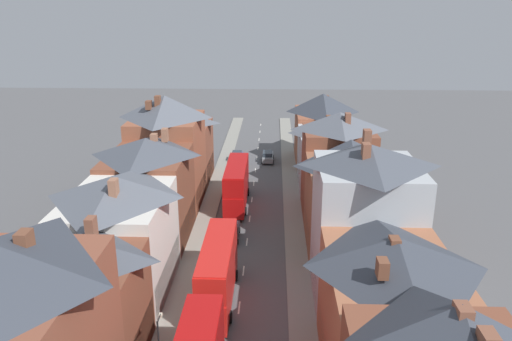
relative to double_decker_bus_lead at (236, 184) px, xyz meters
The scene contains 10 objects.
pavement_left 4.77m from the double_decker_bus_lead, 147.62° to the right, with size 2.20×104.00×0.14m, color gray.
pavement_right 7.72m from the double_decker_bus_lead, 16.81° to the right, with size 2.20×104.00×0.14m, color gray.
centre_line_dashes 5.28m from the double_decker_bus_lead, 66.13° to the right, with size 0.14×97.80×0.01m.
terrace_row_left 21.33m from the double_decker_bus_lead, 113.38° to the right, with size 8.00×64.96×13.80m.
terrace_row_right 19.85m from the double_decker_bus_lead, 52.36° to the right, with size 8.00×77.36×14.14m.
double_decker_bus_lead is the anchor object (origin of this frame).
double_decker_bus_far_approaching 21.14m from the double_decker_bus_lead, 90.00° to the right, with size 2.74×10.80×5.30m.
car_near_blue 9.54m from the double_decker_bus_lead, 89.94° to the right, with size 1.90×4.51×1.67m.
car_parked_left_a 18.57m from the double_decker_bus_lead, 94.01° to the left, with size 1.90×3.84×1.61m.
car_parked_right_a 18.86m from the double_decker_bus_lead, 78.90° to the left, with size 1.90×4.56×1.66m.
Camera 1 is at (2.67, -17.37, 23.74)m, focal length 35.00 mm.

